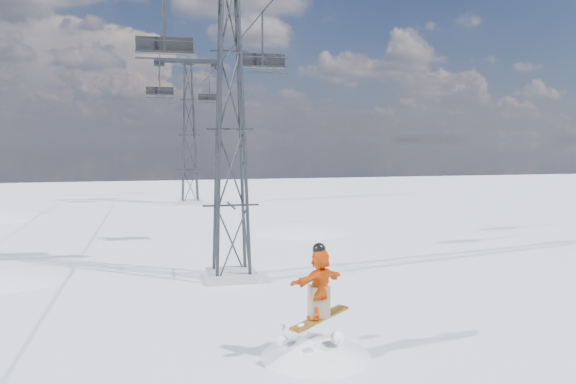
# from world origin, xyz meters

# --- Properties ---
(ground) EXTENTS (120.00, 120.00, 0.00)m
(ground) POSITION_xyz_m (0.00, 0.00, 0.00)
(ground) COLOR white
(ground) RESTS_ON ground
(lift_tower_near) EXTENTS (5.20, 1.80, 11.43)m
(lift_tower_near) POSITION_xyz_m (0.80, 8.00, 5.47)
(lift_tower_near) COLOR #999999
(lift_tower_near) RESTS_ON ground
(lift_tower_far) EXTENTS (5.20, 1.80, 11.43)m
(lift_tower_far) POSITION_xyz_m (0.80, 33.00, 5.47)
(lift_tower_far) COLOR #999999
(lift_tower_far) RESTS_ON ground
(haul_cables) EXTENTS (4.46, 51.00, 0.06)m
(haul_cables) POSITION_xyz_m (0.80, 19.50, 10.85)
(haul_cables) COLOR black
(haul_cables) RESTS_ON ground
(lift_chair_near) EXTENTS (2.18, 0.63, 2.71)m
(lift_chair_near) POSITION_xyz_m (-1.40, 10.22, 8.68)
(lift_chair_near) COLOR black
(lift_chair_near) RESTS_ON ground
(lift_chair_mid) EXTENTS (2.19, 0.63, 2.72)m
(lift_chair_mid) POSITION_xyz_m (3.00, 13.42, 8.67)
(lift_chair_mid) COLOR black
(lift_chair_mid) RESTS_ON ground
(lift_chair_far) EXTENTS (2.08, 0.60, 2.57)m
(lift_chair_far) POSITION_xyz_m (-1.40, 32.30, 8.79)
(lift_chair_far) COLOR black
(lift_chair_far) RESTS_ON ground
(lift_chair_extra) EXTENTS (1.99, 0.57, 2.47)m
(lift_chair_extra) POSITION_xyz_m (3.00, 38.99, 8.88)
(lift_chair_extra) COLOR black
(lift_chair_extra) RESTS_ON ground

